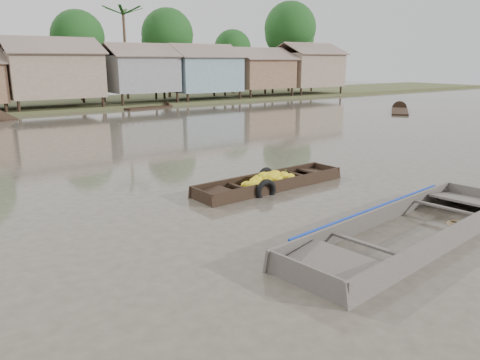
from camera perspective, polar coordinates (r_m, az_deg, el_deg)
ground at (r=11.00m, az=4.56°, el=-5.30°), size 120.00×120.00×0.00m
riverbank at (r=40.96m, az=-22.10°, el=12.51°), size 120.00×12.47×10.22m
banana_boat at (r=13.97m, az=3.52°, el=-0.45°), size 5.13×1.51×0.73m
viewer_boat at (r=10.81m, az=20.02°, el=-6.22°), size 7.37×2.76×0.58m
distant_boats at (r=31.73m, az=-19.85°, el=6.78°), size 44.55×15.85×0.35m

